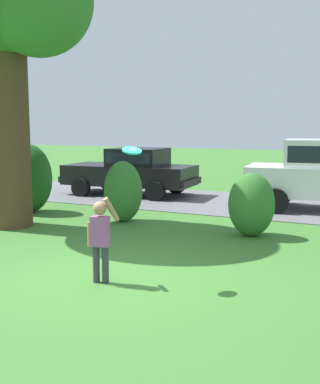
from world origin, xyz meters
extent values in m
plane|color=#3D752D|center=(0.00, 0.00, 0.00)|extent=(80.00, 80.00, 0.00)
cube|color=slate|center=(0.00, 7.71, 0.01)|extent=(28.00, 4.40, 0.02)
cylinder|color=#513823|center=(-4.10, 2.31, 2.12)|extent=(1.04, 1.04, 4.23)
ellipsoid|color=#33702B|center=(-3.08, 2.31, 4.88)|extent=(2.33, 2.33, 2.33)
ellipsoid|color=#33702B|center=(-4.61, 3.19, 4.88)|extent=(2.00, 2.00, 2.00)
ellipsoid|color=#1E511C|center=(-4.91, 3.92, 0.91)|extent=(1.26, 1.12, 1.81)
ellipsoid|color=#33702B|center=(-2.03, 3.93, 0.73)|extent=(0.95, 0.82, 1.46)
ellipsoid|color=#33702B|center=(1.16, 3.76, 0.67)|extent=(0.97, 0.88, 1.33)
cube|color=black|center=(-4.11, 7.87, 0.68)|extent=(4.33, 2.17, 0.64)
cube|color=black|center=(-3.79, 7.89, 1.28)|extent=(1.80, 1.75, 0.56)
cube|color=black|center=(-3.79, 7.89, 1.28)|extent=(1.67, 1.76, 0.34)
cylinder|color=black|center=(-5.33, 6.83, 0.30)|extent=(0.62, 0.27, 0.60)
cylinder|color=black|center=(-5.48, 8.70, 0.30)|extent=(0.62, 0.27, 0.60)
cylinder|color=black|center=(-2.74, 7.04, 0.30)|extent=(0.62, 0.27, 0.60)
cylinder|color=black|center=(-2.89, 8.91, 0.30)|extent=(0.62, 0.27, 0.60)
cube|color=black|center=(-6.24, 7.70, 0.52)|extent=(0.26, 1.75, 0.20)
cube|color=black|center=(-1.98, 8.04, 0.52)|extent=(0.26, 1.75, 0.20)
cylinder|color=black|center=(1.02, 6.50, 0.34)|extent=(0.70, 0.30, 0.68)
cylinder|color=black|center=(0.79, 8.36, 0.34)|extent=(0.70, 0.30, 0.68)
cube|color=black|center=(0.02, 7.32, 0.60)|extent=(0.34, 1.75, 0.20)
cylinder|color=#383842|center=(-0.03, -0.24, 0.28)|extent=(0.10, 0.10, 0.55)
cylinder|color=#383842|center=(0.11, -0.20, 0.28)|extent=(0.10, 0.10, 0.55)
cube|color=#994C8C|center=(0.04, -0.22, 0.77)|extent=(0.29, 0.22, 0.44)
sphere|color=#A37556|center=(0.04, -0.22, 1.11)|extent=(0.20, 0.20, 0.20)
cylinder|color=#A37556|center=(0.18, -0.13, 1.09)|extent=(0.16, 0.27, 0.39)
cylinder|color=#A37556|center=(-0.11, -0.26, 0.72)|extent=(0.07, 0.07, 0.36)
cylinder|color=#1EB7B2|center=(0.46, 0.00, 1.94)|extent=(0.29, 0.28, 0.14)
cylinder|color=#337FDB|center=(0.46, 0.00, 1.94)|extent=(0.16, 0.16, 0.09)
camera|label=1|loc=(3.90, -6.06, 2.29)|focal=45.79mm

